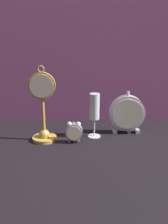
# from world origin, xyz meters

# --- Properties ---
(ground_plane) EXTENTS (4.00, 4.00, 0.00)m
(ground_plane) POSITION_xyz_m (0.00, 0.00, 0.00)
(ground_plane) COLOR black
(fabric_backdrop_drape) EXTENTS (1.39, 0.01, 0.73)m
(fabric_backdrop_drape) POSITION_xyz_m (0.00, 0.33, 0.37)
(fabric_backdrop_drape) COLOR #8E4C7F
(fabric_backdrop_drape) RESTS_ON ground_plane
(pocket_watch_on_stand) EXTENTS (0.12, 0.11, 0.34)m
(pocket_watch_on_stand) POSITION_xyz_m (-0.18, 0.06, 0.13)
(pocket_watch_on_stand) COLOR gold
(pocket_watch_on_stand) RESTS_ON ground_plane
(alarm_clock_twin_bell) EXTENTS (0.08, 0.03, 0.10)m
(alarm_clock_twin_bell) POSITION_xyz_m (-0.05, 0.03, 0.05)
(alarm_clock_twin_bell) COLOR gray
(alarm_clock_twin_bell) RESTS_ON ground_plane
(mantel_clock_silver) EXTENTS (0.17, 0.04, 0.21)m
(mantel_clock_silver) POSITION_xyz_m (0.21, 0.14, 0.10)
(mantel_clock_silver) COLOR silver
(mantel_clock_silver) RESTS_ON ground_plane
(champagne_flute) EXTENTS (0.06, 0.06, 0.21)m
(champagne_flute) POSITION_xyz_m (0.05, 0.09, 0.13)
(champagne_flute) COLOR silver
(champagne_flute) RESTS_ON ground_plane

